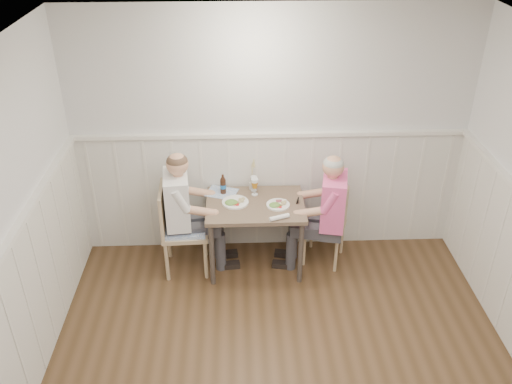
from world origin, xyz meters
TOP-DOWN VIEW (x-y plane):
  - room_shell at (0.00, 0.00)m, footprint 4.04×4.54m
  - wainscot at (0.00, 0.69)m, footprint 4.00×4.49m
  - dining_table at (-0.17, 1.84)m, footprint 0.97×0.70m
  - chair_right at (0.60, 1.89)m, footprint 0.50×0.50m
  - chair_left at (-0.94, 1.82)m, footprint 0.47×0.47m
  - man_in_pink at (0.55, 1.78)m, footprint 0.66×0.47m
  - diner_cream at (-0.90, 1.84)m, footprint 0.65×0.45m
  - plate_man at (0.04, 1.79)m, footprint 0.23×0.23m
  - plate_diner at (-0.38, 1.85)m, footprint 0.26×0.26m
  - beer_glass_a at (-0.18, 2.09)m, footprint 0.07×0.07m
  - beer_glass_b at (-0.17, 2.01)m, footprint 0.07×0.07m
  - beer_bottle at (-0.49, 2.05)m, footprint 0.06×0.06m
  - rolled_napkin at (0.04, 1.55)m, footprint 0.20×0.11m
  - grass_vase at (-0.20, 2.13)m, footprint 0.04×0.04m
  - gingham_mat at (-0.51, 2.06)m, footprint 0.36×0.32m

SIDE VIEW (x-z plane):
  - chair_right at x=0.60m, z-range 0.04..0.86m
  - chair_left at x=-0.94m, z-range 0.04..1.00m
  - man_in_pink at x=0.55m, z-range -0.11..1.20m
  - diner_cream at x=-0.90m, z-range -0.11..1.23m
  - dining_table at x=-0.17m, z-range 0.28..1.03m
  - wainscot at x=0.00m, z-range 0.02..1.36m
  - gingham_mat at x=-0.51m, z-range 0.75..0.76m
  - plate_man at x=0.04m, z-range 0.74..0.80m
  - plate_diner at x=-0.38m, z-range 0.74..0.80m
  - rolled_napkin at x=0.04m, z-range 0.75..0.79m
  - beer_bottle at x=-0.49m, z-range 0.74..0.95m
  - beer_glass_a at x=-0.18m, z-range 0.78..0.94m
  - beer_glass_b at x=-0.17m, z-range 0.78..0.96m
  - grass_vase at x=-0.20m, z-range 0.73..1.10m
  - room_shell at x=0.00m, z-range 0.22..2.82m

